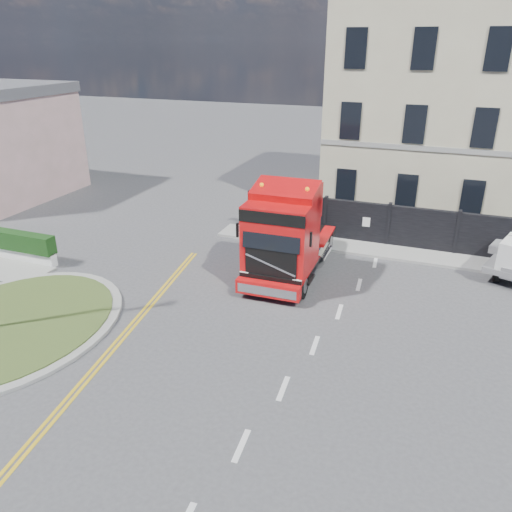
% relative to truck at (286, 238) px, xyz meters
% --- Properties ---
extents(ground, '(120.00, 120.00, 0.00)m').
position_rel_truck_xyz_m(ground, '(-0.56, -3.95, -1.76)').
color(ground, '#424244').
rests_on(ground, ground).
extents(traffic_island, '(6.80, 6.80, 0.17)m').
position_rel_truck_xyz_m(traffic_island, '(-7.56, -6.95, -1.68)').
color(traffic_island, gray).
rests_on(traffic_island, ground).
extents(hoarding_fence, '(18.80, 0.25, 2.00)m').
position_rel_truck_xyz_m(hoarding_fence, '(5.99, 5.05, -0.76)').
color(hoarding_fence, black).
rests_on(hoarding_fence, ground).
extents(georgian_building, '(12.30, 10.30, 12.80)m').
position_rel_truck_xyz_m(georgian_building, '(5.44, 12.55, 4.01)').
color(georgian_building, beige).
rests_on(georgian_building, ground).
extents(pavement_far, '(20.00, 1.60, 0.12)m').
position_rel_truck_xyz_m(pavement_far, '(5.44, 4.15, -1.70)').
color(pavement_far, gray).
rests_on(pavement_far, ground).
extents(truck, '(2.58, 6.60, 3.93)m').
position_rel_truck_xyz_m(truck, '(0.00, 0.00, 0.00)').
color(truck, black).
rests_on(truck, ground).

